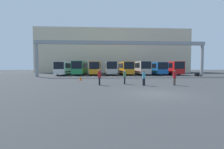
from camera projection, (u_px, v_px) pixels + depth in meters
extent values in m
plane|color=#2D3033|center=(156.00, 94.00, 10.77)|extent=(200.00, 200.00, 0.00)
cube|color=beige|center=(113.00, 52.00, 57.33)|extent=(54.41, 12.00, 15.49)
cylinder|color=gray|center=(37.00, 60.00, 29.91)|extent=(0.60, 0.60, 6.58)
cylinder|color=gray|center=(202.00, 61.00, 31.84)|extent=(0.60, 0.60, 6.58)
cube|color=gray|center=(122.00, 43.00, 30.70)|extent=(34.93, 0.80, 0.70)
cube|color=silver|center=(66.00, 68.00, 38.51)|extent=(2.44, 11.78, 2.86)
cube|color=black|center=(59.00, 65.00, 32.63)|extent=(2.25, 0.06, 1.60)
cube|color=black|center=(66.00, 66.00, 38.48)|extent=(2.47, 10.01, 1.20)
cube|color=black|center=(66.00, 71.00, 38.55)|extent=(2.47, 11.19, 0.24)
cylinder|color=black|center=(58.00, 73.00, 35.22)|extent=(0.28, 1.03, 1.03)
cylinder|color=black|center=(67.00, 73.00, 35.34)|extent=(0.28, 1.03, 1.03)
cylinder|color=black|center=(65.00, 72.00, 41.80)|extent=(0.28, 1.03, 1.03)
cylinder|color=black|center=(72.00, 72.00, 41.92)|extent=(0.28, 1.03, 1.03)
cube|color=#268C4C|center=(81.00, 68.00, 38.36)|extent=(2.54, 11.04, 3.00)
cube|color=black|center=(77.00, 65.00, 32.85)|extent=(2.33, 0.06, 1.68)
cube|color=black|center=(81.00, 65.00, 38.33)|extent=(2.57, 9.39, 1.26)
cube|color=#268C4C|center=(81.00, 71.00, 38.41)|extent=(2.57, 10.49, 0.24)
cylinder|color=black|center=(74.00, 73.00, 35.28)|extent=(0.28, 1.09, 1.09)
cylinder|color=black|center=(83.00, 73.00, 35.40)|extent=(0.28, 1.09, 1.09)
cylinder|color=black|center=(78.00, 72.00, 41.44)|extent=(0.28, 1.09, 1.09)
cylinder|color=black|center=(86.00, 72.00, 41.57)|extent=(0.28, 1.09, 1.09)
cube|color=orange|center=(96.00, 68.00, 38.67)|extent=(2.45, 11.22, 2.86)
cube|color=black|center=(94.00, 65.00, 33.07)|extent=(2.26, 0.06, 1.60)
cube|color=black|center=(96.00, 66.00, 38.64)|extent=(2.48, 9.54, 1.20)
cube|color=#1966B2|center=(96.00, 71.00, 38.71)|extent=(2.48, 10.66, 0.24)
cylinder|color=black|center=(91.00, 73.00, 35.54)|extent=(0.28, 0.92, 0.92)
cylinder|color=black|center=(100.00, 73.00, 35.66)|extent=(0.28, 0.92, 0.92)
cylinder|color=black|center=(93.00, 72.00, 41.81)|extent=(0.28, 0.92, 0.92)
cylinder|color=black|center=(100.00, 72.00, 41.93)|extent=(0.28, 0.92, 0.92)
cube|color=beige|center=(111.00, 68.00, 38.47)|extent=(2.50, 10.38, 2.96)
cube|color=black|center=(112.00, 65.00, 33.28)|extent=(2.30, 0.06, 1.66)
cube|color=black|center=(111.00, 65.00, 38.44)|extent=(2.53, 8.82, 1.24)
cube|color=orange|center=(111.00, 71.00, 38.51)|extent=(2.53, 9.86, 0.24)
cylinder|color=black|center=(107.00, 73.00, 35.57)|extent=(0.28, 0.92, 0.92)
cylinder|color=black|center=(116.00, 73.00, 35.70)|extent=(0.28, 0.92, 0.92)
cylinder|color=black|center=(106.00, 72.00, 41.37)|extent=(0.28, 0.92, 0.92)
cylinder|color=black|center=(114.00, 72.00, 41.49)|extent=(0.28, 0.92, 0.92)
cube|color=orange|center=(125.00, 68.00, 39.35)|extent=(2.50, 11.72, 2.88)
cube|color=black|center=(129.00, 65.00, 33.51)|extent=(2.30, 0.06, 1.61)
cube|color=black|center=(125.00, 66.00, 39.33)|extent=(2.53, 9.96, 1.21)
cube|color=#1966B2|center=(125.00, 71.00, 39.40)|extent=(2.53, 11.13, 0.24)
cylinder|color=black|center=(123.00, 73.00, 36.08)|extent=(0.28, 1.09, 1.09)
cylinder|color=black|center=(132.00, 73.00, 36.20)|extent=(0.28, 1.09, 1.09)
cylinder|color=black|center=(120.00, 72.00, 42.62)|extent=(0.28, 1.09, 1.09)
cylinder|color=black|center=(127.00, 72.00, 42.75)|extent=(0.28, 1.09, 1.09)
cube|color=beige|center=(140.00, 67.00, 39.91)|extent=(2.50, 12.41, 3.00)
cube|color=black|center=(146.00, 65.00, 33.72)|extent=(2.30, 0.06, 1.68)
cube|color=black|center=(140.00, 65.00, 39.89)|extent=(2.53, 10.55, 1.26)
cube|color=red|center=(140.00, 71.00, 39.96)|extent=(2.53, 11.79, 0.24)
cylinder|color=black|center=(139.00, 73.00, 36.45)|extent=(0.28, 1.10, 1.10)
cylinder|color=black|center=(147.00, 73.00, 36.57)|extent=(0.28, 1.10, 1.10)
cylinder|color=black|center=(133.00, 72.00, 43.38)|extent=(0.28, 1.10, 1.10)
cylinder|color=black|center=(140.00, 72.00, 43.50)|extent=(0.28, 1.10, 1.10)
cube|color=#1959A5|center=(155.00, 68.00, 39.48)|extent=(2.55, 11.10, 2.77)
cube|color=black|center=(163.00, 66.00, 33.95)|extent=(2.34, 0.06, 1.55)
cube|color=black|center=(155.00, 66.00, 39.46)|extent=(2.58, 9.43, 1.16)
cube|color=#268C4C|center=(155.00, 71.00, 39.53)|extent=(2.58, 10.54, 0.24)
cylinder|color=black|center=(154.00, 73.00, 36.38)|extent=(0.28, 1.08, 1.08)
cylinder|color=black|center=(163.00, 73.00, 36.51)|extent=(0.28, 1.08, 1.08)
cylinder|color=black|center=(147.00, 72.00, 42.58)|extent=(0.28, 1.08, 1.08)
cylinder|color=black|center=(155.00, 72.00, 42.70)|extent=(0.28, 1.08, 1.08)
cube|color=red|center=(169.00, 68.00, 39.83)|extent=(2.57, 11.37, 2.93)
cube|color=black|center=(180.00, 65.00, 34.16)|extent=(2.37, 0.06, 1.64)
cube|color=black|center=(169.00, 66.00, 39.81)|extent=(2.60, 9.66, 1.23)
cube|color=red|center=(169.00, 71.00, 39.88)|extent=(2.60, 10.80, 0.24)
cylinder|color=black|center=(170.00, 73.00, 36.66)|extent=(0.28, 1.06, 1.06)
cylinder|color=black|center=(179.00, 73.00, 36.79)|extent=(0.28, 1.06, 1.06)
cylinder|color=black|center=(160.00, 72.00, 43.01)|extent=(0.28, 1.06, 1.06)
cylinder|color=black|center=(168.00, 72.00, 43.13)|extent=(0.28, 1.06, 1.06)
cylinder|color=black|center=(99.00, 81.00, 16.18)|extent=(0.19, 0.19, 0.81)
cylinder|color=black|center=(99.00, 81.00, 16.02)|extent=(0.19, 0.19, 0.81)
cylinder|color=#A5191E|center=(99.00, 74.00, 16.07)|extent=(0.36, 0.36, 0.68)
sphere|color=#8C6647|center=(99.00, 70.00, 16.05)|extent=(0.22, 0.22, 0.22)
cylinder|color=black|center=(143.00, 82.00, 15.72)|extent=(0.17, 0.17, 0.75)
cylinder|color=black|center=(144.00, 82.00, 15.80)|extent=(0.17, 0.17, 0.75)
cylinder|color=teal|center=(144.00, 75.00, 15.73)|extent=(0.33, 0.33, 0.62)
sphere|color=brown|center=(144.00, 72.00, 15.71)|extent=(0.20, 0.20, 0.20)
cylinder|color=black|center=(125.00, 81.00, 17.19)|extent=(0.17, 0.17, 0.76)
cylinder|color=black|center=(125.00, 81.00, 17.04)|extent=(0.17, 0.17, 0.76)
cylinder|color=#4C724C|center=(125.00, 75.00, 17.08)|extent=(0.33, 0.33, 0.64)
sphere|color=tan|center=(125.00, 71.00, 17.06)|extent=(0.21, 0.21, 0.21)
cylinder|color=brown|center=(175.00, 82.00, 15.93)|extent=(0.18, 0.18, 0.77)
cylinder|color=brown|center=(174.00, 82.00, 15.84)|extent=(0.18, 0.18, 0.77)
cylinder|color=#A5191E|center=(174.00, 75.00, 15.85)|extent=(0.34, 0.34, 0.64)
sphere|color=brown|center=(175.00, 71.00, 15.83)|extent=(0.21, 0.21, 0.21)
cone|color=orange|center=(80.00, 78.00, 21.77)|extent=(0.38, 0.38, 0.65)
torus|color=black|center=(197.00, 76.00, 32.03)|extent=(1.04, 1.04, 0.24)
torus|color=black|center=(197.00, 75.00, 32.02)|extent=(1.04, 1.04, 0.24)
torus|color=black|center=(197.00, 73.00, 32.00)|extent=(1.04, 1.04, 0.24)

